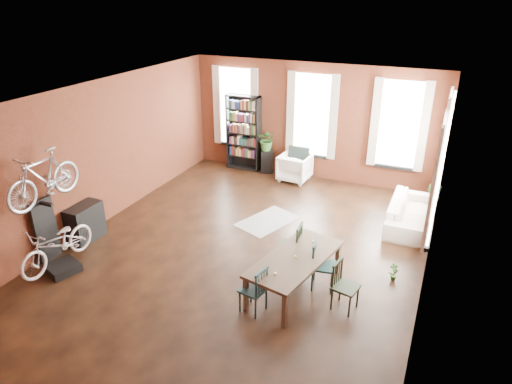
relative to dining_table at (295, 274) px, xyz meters
The scene contains 19 objects.
room 2.57m from the dining_table, 129.19° to the left, with size 9.00×9.04×3.22m.
dining_table is the anchor object (origin of this frame).
dining_chair_a 0.93m from the dining_table, 118.61° to the right, with size 0.39×0.39×0.85m, color #1A373B.
dining_chair_b 0.76m from the dining_table, 117.59° to the left, with size 0.43×0.43×0.94m, color #1E2F1B.
dining_chair_c 0.96m from the dining_table, ahead, with size 0.40×0.40×0.87m, color black.
dining_chair_d 0.54m from the dining_table, 34.68° to the left, with size 0.42×0.42×0.91m, color #1B3D3C.
bookshelf 6.19m from the dining_table, 123.73° to the left, with size 1.00×0.32×2.20m, color black.
white_armchair 5.14m from the dining_table, 109.42° to the left, with size 0.81×0.76×0.83m, color white.
cream_sofa 3.74m from the dining_table, 65.65° to the left, with size 2.08×0.61×0.81m, color beige.
striped_rug 2.69m from the dining_table, 122.80° to the left, with size 0.88×1.41×0.01m, color black.
bike_trainer 4.43m from the dining_table, 163.72° to the right, with size 0.54×0.54×0.16m, color black.
bike_wall_rack 4.92m from the dining_table, 168.32° to the right, with size 0.16×0.60×1.30m, color black.
console_table 4.69m from the dining_table, behind, with size 0.40×0.80×0.80m, color black.
plant_stand 5.76m from the dining_table, 117.52° to the left, with size 0.34×0.34×0.68m, color black.
plant_by_sofa 4.86m from the dining_table, 66.43° to the left, with size 0.41×0.74×0.33m, color #255321.
plant_small 1.90m from the dining_table, 32.76° to the left, with size 0.19×0.36×0.13m, color #316327.
bicycle_floor 4.49m from the dining_table, 163.82° to the right, with size 0.58×0.87×1.66m, color beige.
bicycle_hung 5.00m from the dining_table, 167.70° to the right, with size 0.47×1.00×1.66m, color #A5A8AD.
plant_on_stand 5.78m from the dining_table, 117.54° to the left, with size 0.57×0.64×0.50m, color #306227.
Camera 1 is at (3.52, -7.27, 4.98)m, focal length 32.00 mm.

